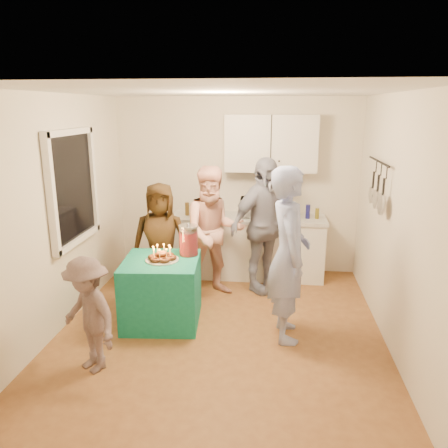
# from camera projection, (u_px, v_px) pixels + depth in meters

# --- Properties ---
(floor) EXTENTS (4.00, 4.00, 0.00)m
(floor) POSITION_uv_depth(u_px,v_px,m) (220.00, 329.00, 4.98)
(floor) COLOR brown
(floor) RESTS_ON ground
(ceiling) EXTENTS (4.00, 4.00, 0.00)m
(ceiling) POSITION_uv_depth(u_px,v_px,m) (220.00, 91.00, 4.30)
(ceiling) COLOR white
(ceiling) RESTS_ON floor
(back_wall) EXTENTS (3.60, 3.60, 0.00)m
(back_wall) POSITION_uv_depth(u_px,v_px,m) (237.00, 186.00, 6.56)
(back_wall) COLOR silver
(back_wall) RESTS_ON floor
(left_wall) EXTENTS (4.00, 4.00, 0.00)m
(left_wall) POSITION_uv_depth(u_px,v_px,m) (59.00, 214.00, 4.84)
(left_wall) COLOR silver
(left_wall) RESTS_ON floor
(right_wall) EXTENTS (4.00, 4.00, 0.00)m
(right_wall) POSITION_uv_depth(u_px,v_px,m) (396.00, 224.00, 4.44)
(right_wall) COLOR silver
(right_wall) RESTS_ON floor
(window_night) EXTENTS (0.04, 1.00, 1.20)m
(window_night) POSITION_uv_depth(u_px,v_px,m) (72.00, 187.00, 5.06)
(window_night) COLOR black
(window_night) RESTS_ON left_wall
(counter) EXTENTS (2.20, 0.58, 0.86)m
(counter) POSITION_uv_depth(u_px,v_px,m) (248.00, 248.00, 6.47)
(counter) COLOR white
(counter) RESTS_ON floor
(countertop) EXTENTS (2.24, 0.62, 0.05)m
(countertop) POSITION_uv_depth(u_px,v_px,m) (248.00, 218.00, 6.35)
(countertop) COLOR beige
(countertop) RESTS_ON counter
(upper_cabinet) EXTENTS (1.30, 0.30, 0.80)m
(upper_cabinet) POSITION_uv_depth(u_px,v_px,m) (271.00, 143.00, 6.19)
(upper_cabinet) COLOR white
(upper_cabinet) RESTS_ON back_wall
(pot_rack) EXTENTS (0.12, 1.00, 0.60)m
(pot_rack) POSITION_uv_depth(u_px,v_px,m) (375.00, 183.00, 5.04)
(pot_rack) COLOR black
(pot_rack) RESTS_ON right_wall
(microwave) EXTENTS (0.50, 0.34, 0.27)m
(microwave) POSITION_uv_depth(u_px,v_px,m) (257.00, 208.00, 6.30)
(microwave) COLOR white
(microwave) RESTS_ON countertop
(party_table) EXTENTS (0.92, 0.92, 0.76)m
(party_table) POSITION_uv_depth(u_px,v_px,m) (162.00, 291.00, 5.08)
(party_table) COLOR #127D62
(party_table) RESTS_ON floor
(donut_cake) EXTENTS (0.38, 0.38, 0.18)m
(donut_cake) POSITION_uv_depth(u_px,v_px,m) (162.00, 253.00, 4.95)
(donut_cake) COLOR #381C0C
(donut_cake) RESTS_ON party_table
(punch_jar) EXTENTS (0.22, 0.22, 0.34)m
(punch_jar) POSITION_uv_depth(u_px,v_px,m) (189.00, 241.00, 5.12)
(punch_jar) COLOR red
(punch_jar) RESTS_ON party_table
(man_birthday) EXTENTS (0.53, 0.74, 1.89)m
(man_birthday) POSITION_uv_depth(u_px,v_px,m) (288.00, 255.00, 4.60)
(man_birthday) COLOR #95A3D9
(man_birthday) RESTS_ON floor
(woman_back_left) EXTENTS (0.80, 0.57, 1.53)m
(woman_back_left) POSITION_uv_depth(u_px,v_px,m) (161.00, 241.00, 5.68)
(woman_back_left) COLOR #4D3416
(woman_back_left) RESTS_ON floor
(woman_back_center) EXTENTS (1.01, 0.89, 1.73)m
(woman_back_center) POSITION_uv_depth(u_px,v_px,m) (214.00, 232.00, 5.70)
(woman_back_center) COLOR #EB897A
(woman_back_center) RESTS_ON floor
(woman_back_right) EXTENTS (1.08, 1.07, 1.83)m
(woman_back_right) POSITION_uv_depth(u_px,v_px,m) (263.00, 226.00, 5.83)
(woman_back_right) COLOR #111339
(woman_back_right) RESTS_ON floor
(child_near_left) EXTENTS (0.85, 0.76, 1.14)m
(child_near_left) POSITION_uv_depth(u_px,v_px,m) (88.00, 315.00, 4.08)
(child_near_left) COLOR #594748
(child_near_left) RESTS_ON floor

